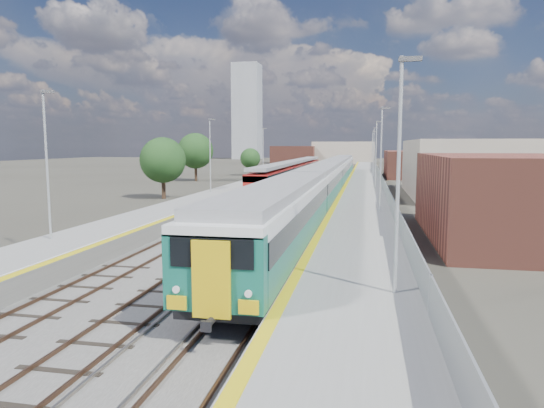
% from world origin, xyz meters
% --- Properties ---
extents(ground, '(320.00, 320.00, 0.00)m').
position_xyz_m(ground, '(0.00, 50.00, 0.00)').
color(ground, '#47443A').
rests_on(ground, ground).
extents(ballast_bed, '(10.50, 155.00, 0.06)m').
position_xyz_m(ballast_bed, '(-2.25, 52.50, 0.03)').
color(ballast_bed, '#565451').
rests_on(ballast_bed, ground).
extents(tracks, '(8.96, 160.00, 0.17)m').
position_xyz_m(tracks, '(-1.65, 54.18, 0.11)').
color(tracks, '#4C3323').
rests_on(tracks, ground).
extents(platform_right, '(4.70, 155.00, 8.52)m').
position_xyz_m(platform_right, '(5.28, 52.49, 0.54)').
color(platform_right, slate).
rests_on(platform_right, ground).
extents(platform_left, '(4.30, 155.00, 8.52)m').
position_xyz_m(platform_left, '(-9.05, 52.49, 0.52)').
color(platform_left, slate).
rests_on(platform_left, ground).
extents(buildings, '(72.00, 185.50, 40.00)m').
position_xyz_m(buildings, '(-18.12, 138.60, 10.70)').
color(buildings, brown).
rests_on(buildings, ground).
extents(green_train, '(2.99, 83.24, 3.29)m').
position_xyz_m(green_train, '(1.50, 40.25, 2.32)').
color(green_train, black).
rests_on(green_train, ground).
extents(red_train, '(2.65, 53.80, 3.34)m').
position_xyz_m(red_train, '(-5.50, 60.93, 1.98)').
color(red_train, black).
rests_on(red_train, ground).
extents(tree_a, '(4.93, 4.93, 6.68)m').
position_xyz_m(tree_a, '(-16.05, 35.50, 4.20)').
color(tree_a, '#382619').
rests_on(tree_a, ground).
extents(tree_b, '(5.76, 5.76, 7.80)m').
position_xyz_m(tree_b, '(-21.69, 61.24, 4.91)').
color(tree_b, '#382619').
rests_on(tree_b, ground).
extents(tree_c, '(3.89, 3.89, 5.28)m').
position_xyz_m(tree_c, '(-16.52, 77.59, 3.32)').
color(tree_c, '#382619').
rests_on(tree_c, ground).
extents(tree_d, '(4.72, 4.72, 6.39)m').
position_xyz_m(tree_d, '(22.50, 60.50, 4.02)').
color(tree_d, '#382619').
rests_on(tree_d, ground).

